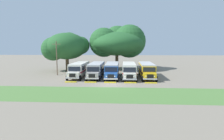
# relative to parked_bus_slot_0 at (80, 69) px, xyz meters

# --- Properties ---
(ground_plane) EXTENTS (220.00, 220.00, 0.00)m
(ground_plane) POSITION_rel_parked_bus_slot_0_xyz_m (6.81, -8.04, -1.58)
(ground_plane) COLOR slate
(foreground_grass_strip) EXTENTS (80.00, 8.01, 0.01)m
(foreground_grass_strip) POSITION_rel_parked_bus_slot_0_xyz_m (6.81, -14.06, -1.58)
(foreground_grass_strip) COLOR #4C7538
(foreground_grass_strip) RESTS_ON ground_plane
(parked_bus_slot_0) EXTENTS (2.82, 10.86, 2.82)m
(parked_bus_slot_0) POSITION_rel_parked_bus_slot_0_xyz_m (0.00, 0.00, 0.00)
(parked_bus_slot_0) COLOR silver
(parked_bus_slot_0) RESTS_ON ground_plane
(parked_bus_slot_1) EXTENTS (2.75, 10.85, 2.82)m
(parked_bus_slot_1) POSITION_rel_parked_bus_slot_0_xyz_m (3.55, -0.24, 0.00)
(parked_bus_slot_1) COLOR #9E9993
(parked_bus_slot_1) RESTS_ON ground_plane
(parked_bus_slot_2) EXTENTS (2.89, 10.86, 2.82)m
(parked_bus_slot_2) POSITION_rel_parked_bus_slot_0_xyz_m (6.74, -0.47, 0.00)
(parked_bus_slot_2) COLOR #23519E
(parked_bus_slot_2) RESTS_ON ground_plane
(parked_bus_slot_3) EXTENTS (2.74, 10.85, 2.82)m
(parked_bus_slot_3) POSITION_rel_parked_bus_slot_0_xyz_m (10.13, -0.65, 0.00)
(parked_bus_slot_3) COLOR silver
(parked_bus_slot_3) RESTS_ON ground_plane
(parked_bus_slot_4) EXTENTS (2.77, 10.85, 2.82)m
(parked_bus_slot_4) POSITION_rel_parked_bus_slot_0_xyz_m (13.64, -0.15, 0.00)
(parked_bus_slot_4) COLOR yellow
(parked_bus_slot_4) RESTS_ON ground_plane
(curb_wheelstop_0) EXTENTS (2.00, 0.36, 0.15)m
(curb_wheelstop_0) POSITION_rel_parked_bus_slot_0_xyz_m (0.02, -6.57, -1.51)
(curb_wheelstop_0) COLOR yellow
(curb_wheelstop_0) RESTS_ON ground_plane
(curb_wheelstop_1) EXTENTS (2.00, 0.36, 0.15)m
(curb_wheelstop_1) POSITION_rel_parked_bus_slot_0_xyz_m (3.41, -6.57, -1.51)
(curb_wheelstop_1) COLOR yellow
(curb_wheelstop_1) RESTS_ON ground_plane
(curb_wheelstop_2) EXTENTS (2.00, 0.36, 0.15)m
(curb_wheelstop_2) POSITION_rel_parked_bus_slot_0_xyz_m (6.81, -6.57, -1.51)
(curb_wheelstop_2) COLOR yellow
(curb_wheelstop_2) RESTS_ON ground_plane
(curb_wheelstop_3) EXTENTS (2.00, 0.36, 0.15)m
(curb_wheelstop_3) POSITION_rel_parked_bus_slot_0_xyz_m (10.21, -6.57, -1.51)
(curb_wheelstop_3) COLOR yellow
(curb_wheelstop_3) RESTS_ON ground_plane
(curb_wheelstop_4) EXTENTS (2.00, 0.36, 0.15)m
(curb_wheelstop_4) POSITION_rel_parked_bus_slot_0_xyz_m (13.60, -6.57, -1.51)
(curb_wheelstop_4) COLOR yellow
(curb_wheelstop_4) RESTS_ON ground_plane
(broad_shade_tree) EXTENTS (15.07, 16.09, 12.19)m
(broad_shade_tree) POSITION_rel_parked_bus_slot_0_xyz_m (7.52, 13.96, 5.74)
(broad_shade_tree) COLOR brown
(broad_shade_tree) RESTS_ON ground_plane
(secondary_tree) EXTENTS (11.59, 10.55, 9.87)m
(secondary_tree) POSITION_rel_parked_bus_slot_0_xyz_m (-5.56, 9.27, 4.68)
(secondary_tree) COLOR brown
(secondary_tree) RESTS_ON ground_plane
(utility_pole) EXTENTS (1.80, 0.20, 7.23)m
(utility_pole) POSITION_rel_parked_bus_slot_0_xyz_m (-5.26, 1.49, 2.28)
(utility_pole) COLOR brown
(utility_pole) RESTS_ON ground_plane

